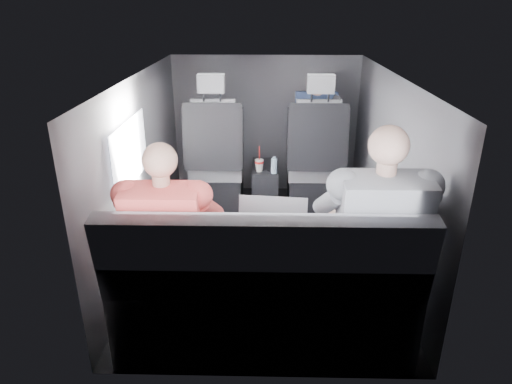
{
  "coord_description": "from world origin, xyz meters",
  "views": [
    {
      "loc": [
        0.01,
        -3.12,
        1.82
      ],
      "look_at": [
        -0.06,
        -0.05,
        0.52
      ],
      "focal_mm": 32.0,
      "sensor_mm": 36.0,
      "label": 1
    }
  ],
  "objects_px": {
    "passenger_rear_right": "(373,237)",
    "laptop_black": "(369,222)",
    "center_console": "(265,186)",
    "soda_cup": "(259,165)",
    "laptop_silver": "(272,225)",
    "water_bottle": "(274,166)",
    "laptop_white": "(169,228)",
    "rear_bench": "(264,300)",
    "front_seat_right": "(314,167)",
    "passenger_rear_left": "(171,241)",
    "passenger_front_right": "(315,124)",
    "front_seat_left": "(217,167)"
  },
  "relations": [
    {
      "from": "passenger_rear_left",
      "to": "passenger_front_right",
      "type": "height_order",
      "value": "passenger_rear_left"
    },
    {
      "from": "rear_bench",
      "to": "laptop_white",
      "type": "height_order",
      "value": "rear_bench"
    },
    {
      "from": "laptop_white",
      "to": "passenger_rear_right",
      "type": "distance_m",
      "value": 1.13
    },
    {
      "from": "passenger_rear_right",
      "to": "rear_bench",
      "type": "bearing_deg",
      "value": -170.75
    },
    {
      "from": "passenger_rear_right",
      "to": "laptop_silver",
      "type": "bearing_deg",
      "value": 162.23
    },
    {
      "from": "rear_bench",
      "to": "soda_cup",
      "type": "bearing_deg",
      "value": 91.7
    },
    {
      "from": "front_seat_left",
      "to": "laptop_black",
      "type": "xyz_separation_m",
      "value": [
        1.06,
        -1.58,
        0.23
      ]
    },
    {
      "from": "rear_bench",
      "to": "passenger_rear_right",
      "type": "xyz_separation_m",
      "value": [
        0.58,
        0.09,
        0.35
      ]
    },
    {
      "from": "center_console",
      "to": "soda_cup",
      "type": "xyz_separation_m",
      "value": [
        -0.05,
        -0.15,
        0.26
      ]
    },
    {
      "from": "water_bottle",
      "to": "laptop_white",
      "type": "relative_size",
      "value": 0.44
    },
    {
      "from": "rear_bench",
      "to": "passenger_rear_right",
      "type": "bearing_deg",
      "value": 9.25
    },
    {
      "from": "center_console",
      "to": "rear_bench",
      "type": "bearing_deg",
      "value": -90.0
    },
    {
      "from": "rear_bench",
      "to": "passenger_front_right",
      "type": "distance_m",
      "value": 2.25
    },
    {
      "from": "laptop_silver",
      "to": "water_bottle",
      "type": "bearing_deg",
      "value": 88.68
    },
    {
      "from": "front_seat_right",
      "to": "passenger_rear_left",
      "type": "distance_m",
      "value": 2.05
    },
    {
      "from": "laptop_white",
      "to": "passenger_rear_left",
      "type": "bearing_deg",
      "value": -73.52
    },
    {
      "from": "rear_bench",
      "to": "laptop_black",
      "type": "distance_m",
      "value": 0.76
    },
    {
      "from": "laptop_white",
      "to": "soda_cup",
      "type": "bearing_deg",
      "value": 72.81
    },
    {
      "from": "front_seat_left",
      "to": "passenger_front_right",
      "type": "relative_size",
      "value": 1.7
    },
    {
      "from": "laptop_white",
      "to": "laptop_black",
      "type": "distance_m",
      "value": 1.15
    },
    {
      "from": "center_console",
      "to": "passenger_rear_left",
      "type": "bearing_deg",
      "value": -105.2
    },
    {
      "from": "laptop_white",
      "to": "passenger_front_right",
      "type": "distance_m",
      "value": 2.18
    },
    {
      "from": "passenger_rear_left",
      "to": "front_seat_right",
      "type": "bearing_deg",
      "value": 62.22
    },
    {
      "from": "water_bottle",
      "to": "passenger_rear_left",
      "type": "xyz_separation_m",
      "value": [
        -0.58,
        -1.65,
        0.15
      ]
    },
    {
      "from": "passenger_rear_left",
      "to": "passenger_rear_right",
      "type": "height_order",
      "value": "passenger_rear_right"
    },
    {
      "from": "center_console",
      "to": "rear_bench",
      "type": "relative_size",
      "value": 0.3
    },
    {
      "from": "passenger_rear_right",
      "to": "laptop_black",
      "type": "bearing_deg",
      "value": 82.43
    },
    {
      "from": "front_seat_right",
      "to": "laptop_black",
      "type": "xyz_separation_m",
      "value": [
        0.16,
        -1.58,
        0.23
      ]
    },
    {
      "from": "front_seat_left",
      "to": "passenger_rear_left",
      "type": "distance_m",
      "value": 1.82
    },
    {
      "from": "soda_cup",
      "to": "laptop_silver",
      "type": "distance_m",
      "value": 1.54
    },
    {
      "from": "laptop_black",
      "to": "rear_bench",
      "type": "bearing_deg",
      "value": -152.03
    },
    {
      "from": "center_console",
      "to": "passenger_rear_right",
      "type": "xyz_separation_m",
      "value": [
        0.58,
        -1.85,
        0.45
      ]
    },
    {
      "from": "water_bottle",
      "to": "laptop_black",
      "type": "xyz_separation_m",
      "value": [
        0.53,
        -1.42,
        0.16
      ]
    },
    {
      "from": "passenger_rear_left",
      "to": "passenger_front_right",
      "type": "bearing_deg",
      "value": 64.84
    },
    {
      "from": "front_seat_left",
      "to": "rear_bench",
      "type": "bearing_deg",
      "value": -76.69
    },
    {
      "from": "rear_bench",
      "to": "laptop_silver",
      "type": "xyz_separation_m",
      "value": [
        0.04,
        0.27,
        0.33
      ]
    },
    {
      "from": "laptop_white",
      "to": "laptop_silver",
      "type": "height_order",
      "value": "laptop_silver"
    },
    {
      "from": "front_seat_left",
      "to": "passenger_rear_right",
      "type": "distance_m",
      "value": 2.1
    },
    {
      "from": "water_bottle",
      "to": "laptop_black",
      "type": "relative_size",
      "value": 0.46
    },
    {
      "from": "rear_bench",
      "to": "laptop_silver",
      "type": "distance_m",
      "value": 0.42
    },
    {
      "from": "laptop_black",
      "to": "passenger_front_right",
      "type": "relative_size",
      "value": 0.44
    },
    {
      "from": "center_console",
      "to": "laptop_silver",
      "type": "height_order",
      "value": "laptop_silver"
    },
    {
      "from": "front_seat_left",
      "to": "center_console",
      "type": "height_order",
      "value": "front_seat_left"
    },
    {
      "from": "soda_cup",
      "to": "laptop_black",
      "type": "distance_m",
      "value": 1.62
    },
    {
      "from": "laptop_silver",
      "to": "front_seat_right",
      "type": "bearing_deg",
      "value": 76.09
    },
    {
      "from": "laptop_black",
      "to": "passenger_rear_left",
      "type": "xyz_separation_m",
      "value": [
        -1.11,
        -0.23,
        -0.01
      ]
    },
    {
      "from": "laptop_silver",
      "to": "passenger_rear_left",
      "type": "xyz_separation_m",
      "value": [
        -0.55,
        -0.17,
        -0.02
      ]
    },
    {
      "from": "soda_cup",
      "to": "laptop_silver",
      "type": "height_order",
      "value": "laptop_silver"
    },
    {
      "from": "rear_bench",
      "to": "front_seat_right",
      "type": "bearing_deg",
      "value": 76.69
    },
    {
      "from": "water_bottle",
      "to": "laptop_black",
      "type": "distance_m",
      "value": 1.53
    }
  ]
}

